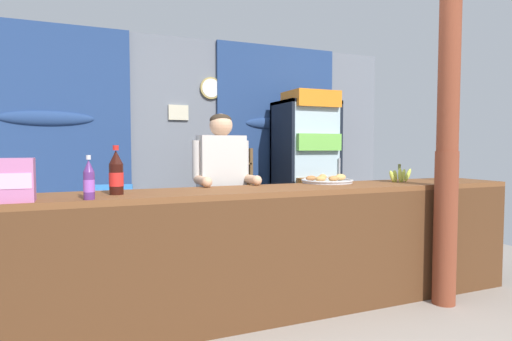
{
  "coord_description": "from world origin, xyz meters",
  "views": [
    {
      "loc": [
        -1.3,
        -2.29,
        1.23
      ],
      "look_at": [
        0.1,
        1.01,
        1.04
      ],
      "focal_mm": 29.74,
      "sensor_mm": 36.0,
      "label": 1
    }
  ],
  "objects_px": {
    "stall_counter": "(279,237)",
    "plastic_lawn_chair": "(110,223)",
    "soda_bottle_cola": "(116,174)",
    "banana_bunch": "(400,175)",
    "snack_box_wafer": "(17,180)",
    "pastry_tray": "(327,180)",
    "bottle_shelf_rack": "(230,197)",
    "soda_bottle_iced_tea": "(442,170)",
    "drink_fridge": "(307,162)",
    "timber_post": "(447,158)",
    "soda_bottle_grape_soda": "(89,181)",
    "shopkeeper": "(222,182)"
  },
  "relations": [
    {
      "from": "stall_counter",
      "to": "plastic_lawn_chair",
      "type": "height_order",
      "value": "stall_counter"
    },
    {
      "from": "plastic_lawn_chair",
      "to": "soda_bottle_cola",
      "type": "xyz_separation_m",
      "value": [
        -0.05,
        -1.51,
        0.57
      ]
    },
    {
      "from": "banana_bunch",
      "to": "snack_box_wafer",
      "type": "bearing_deg",
      "value": -175.4
    },
    {
      "from": "snack_box_wafer",
      "to": "banana_bunch",
      "type": "bearing_deg",
      "value": 4.6
    },
    {
      "from": "pastry_tray",
      "to": "banana_bunch",
      "type": "relative_size",
      "value": 1.67
    },
    {
      "from": "plastic_lawn_chair",
      "to": "stall_counter",
      "type": "bearing_deg",
      "value": -57.07
    },
    {
      "from": "bottle_shelf_rack",
      "to": "banana_bunch",
      "type": "distance_m",
      "value": 2.14
    },
    {
      "from": "plastic_lawn_chair",
      "to": "pastry_tray",
      "type": "bearing_deg",
      "value": -37.4
    },
    {
      "from": "plastic_lawn_chair",
      "to": "soda_bottle_iced_tea",
      "type": "distance_m",
      "value": 3.19
    },
    {
      "from": "drink_fridge",
      "to": "stall_counter",
      "type": "bearing_deg",
      "value": -124.52
    },
    {
      "from": "timber_post",
      "to": "snack_box_wafer",
      "type": "bearing_deg",
      "value": 175.94
    },
    {
      "from": "timber_post",
      "to": "plastic_lawn_chair",
      "type": "height_order",
      "value": "timber_post"
    },
    {
      "from": "soda_bottle_cola",
      "to": "soda_bottle_grape_soda",
      "type": "relative_size",
      "value": 1.22
    },
    {
      "from": "drink_fridge",
      "to": "pastry_tray",
      "type": "bearing_deg",
      "value": -113.99
    },
    {
      "from": "pastry_tray",
      "to": "banana_bunch",
      "type": "bearing_deg",
      "value": -15.43
    },
    {
      "from": "soda_bottle_cola",
      "to": "soda_bottle_iced_tea",
      "type": "height_order",
      "value": "soda_bottle_cola"
    },
    {
      "from": "shopkeeper",
      "to": "plastic_lawn_chair",
      "type": "bearing_deg",
      "value": 129.23
    },
    {
      "from": "stall_counter",
      "to": "soda_bottle_cola",
      "type": "relative_size",
      "value": 13.53
    },
    {
      "from": "bottle_shelf_rack",
      "to": "soda_bottle_cola",
      "type": "xyz_separation_m",
      "value": [
        -1.47,
        -1.99,
        0.43
      ]
    },
    {
      "from": "timber_post",
      "to": "soda_bottle_cola",
      "type": "relative_size",
      "value": 7.68
    },
    {
      "from": "bottle_shelf_rack",
      "to": "pastry_tray",
      "type": "xyz_separation_m",
      "value": [
        0.25,
        -1.75,
        0.32
      ]
    },
    {
      "from": "bottle_shelf_rack",
      "to": "timber_post",
      "type": "bearing_deg",
      "value": -68.27
    },
    {
      "from": "soda_bottle_cola",
      "to": "drink_fridge",
      "type": "bearing_deg",
      "value": 36.77
    },
    {
      "from": "stall_counter",
      "to": "shopkeeper",
      "type": "distance_m",
      "value": 0.75
    },
    {
      "from": "soda_bottle_grape_soda",
      "to": "banana_bunch",
      "type": "height_order",
      "value": "soda_bottle_grape_soda"
    },
    {
      "from": "plastic_lawn_chair",
      "to": "soda_bottle_iced_tea",
      "type": "height_order",
      "value": "soda_bottle_iced_tea"
    },
    {
      "from": "stall_counter",
      "to": "soda_bottle_grape_soda",
      "type": "bearing_deg",
      "value": -175.4
    },
    {
      "from": "bottle_shelf_rack",
      "to": "shopkeeper",
      "type": "distance_m",
      "value": 1.63
    },
    {
      "from": "timber_post",
      "to": "stall_counter",
      "type": "bearing_deg",
      "value": 168.4
    },
    {
      "from": "banana_bunch",
      "to": "plastic_lawn_chair",
      "type": "bearing_deg",
      "value": 147.73
    },
    {
      "from": "soda_bottle_cola",
      "to": "pastry_tray",
      "type": "relative_size",
      "value": 0.72
    },
    {
      "from": "bottle_shelf_rack",
      "to": "pastry_tray",
      "type": "distance_m",
      "value": 1.8
    },
    {
      "from": "banana_bunch",
      "to": "pastry_tray",
      "type": "bearing_deg",
      "value": 164.57
    },
    {
      "from": "bottle_shelf_rack",
      "to": "plastic_lawn_chair",
      "type": "relative_size",
      "value": 1.42
    },
    {
      "from": "drink_fridge",
      "to": "shopkeeper",
      "type": "relative_size",
      "value": 1.27
    },
    {
      "from": "shopkeeper",
      "to": "snack_box_wafer",
      "type": "height_order",
      "value": "shopkeeper"
    },
    {
      "from": "snack_box_wafer",
      "to": "soda_bottle_cola",
      "type": "bearing_deg",
      "value": 17.59
    },
    {
      "from": "banana_bunch",
      "to": "timber_post",
      "type": "bearing_deg",
      "value": -80.97
    },
    {
      "from": "drink_fridge",
      "to": "soda_bottle_grape_soda",
      "type": "distance_m",
      "value": 3.28
    },
    {
      "from": "stall_counter",
      "to": "shopkeeper",
      "type": "relative_size",
      "value": 2.81
    },
    {
      "from": "shopkeeper",
      "to": "banana_bunch",
      "type": "xyz_separation_m",
      "value": [
        1.47,
        -0.44,
        0.05
      ]
    },
    {
      "from": "stall_counter",
      "to": "plastic_lawn_chair",
      "type": "relative_size",
      "value": 4.93
    },
    {
      "from": "shopkeeper",
      "to": "soda_bottle_iced_tea",
      "type": "bearing_deg",
      "value": -11.65
    },
    {
      "from": "banana_bunch",
      "to": "bottle_shelf_rack",
      "type": "bearing_deg",
      "value": 114.39
    },
    {
      "from": "timber_post",
      "to": "pastry_tray",
      "type": "xyz_separation_m",
      "value": [
        -0.7,
        0.61,
        -0.2
      ]
    },
    {
      "from": "drink_fridge",
      "to": "soda_bottle_grape_soda",
      "type": "relative_size",
      "value": 7.45
    },
    {
      "from": "drink_fridge",
      "to": "pastry_tray",
      "type": "relative_size",
      "value": 4.36
    },
    {
      "from": "stall_counter",
      "to": "bottle_shelf_rack",
      "type": "distance_m",
      "value": 2.13
    },
    {
      "from": "drink_fridge",
      "to": "soda_bottle_cola",
      "type": "xyz_separation_m",
      "value": [
        -2.42,
        -1.81,
        0.02
      ]
    },
    {
      "from": "stall_counter",
      "to": "drink_fridge",
      "type": "distance_m",
      "value": 2.37
    }
  ]
}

